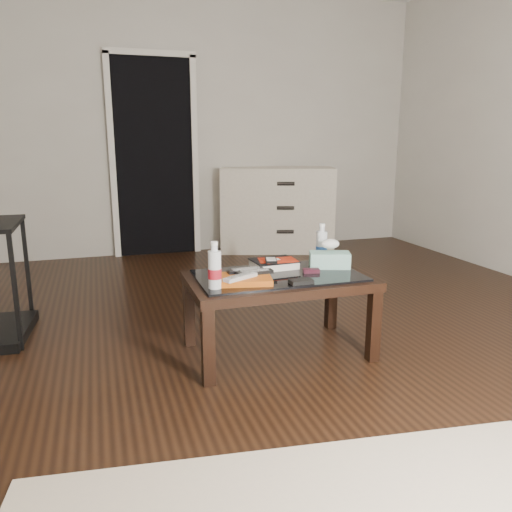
{
  "coord_description": "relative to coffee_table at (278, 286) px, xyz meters",
  "views": [
    {
      "loc": [
        -1.0,
        -2.83,
        1.19
      ],
      "look_at": [
        -0.16,
        -0.22,
        0.55
      ],
      "focal_mm": 35.0,
      "sensor_mm": 36.0,
      "label": 1
    }
  ],
  "objects": [
    {
      "name": "magazines",
      "position": [
        -0.22,
        -0.09,
        0.08
      ],
      "size": [
        0.32,
        0.26,
        0.03
      ],
      "primitive_type": "cube",
      "rotation": [
        0.0,
        0.0,
        -0.21
      ],
      "color": "#C05412",
      "rests_on": "coffee_table"
    },
    {
      "name": "flip_phone",
      "position": [
        0.19,
        -0.02,
        0.08
      ],
      "size": [
        0.1,
        0.07,
        0.02
      ],
      "primitive_type": "cube",
      "rotation": [
        0.0,
        0.0,
        -0.21
      ],
      "color": "black",
      "rests_on": "coffee_table"
    },
    {
      "name": "remote_silver",
      "position": [
        -0.25,
        -0.12,
        0.11
      ],
      "size": [
        0.2,
        0.14,
        0.02
      ],
      "primitive_type": "cube",
      "rotation": [
        0.0,
        0.0,
        0.49
      ],
      "color": "#B1B2B6",
      "rests_on": "magazines"
    },
    {
      "name": "doorway",
      "position": [
        -0.33,
        2.8,
        0.63
      ],
      "size": [
        0.9,
        0.08,
        2.07
      ],
      "color": "black",
      "rests_on": "ground"
    },
    {
      "name": "tissue_box",
      "position": [
        0.34,
        0.06,
        0.11
      ],
      "size": [
        0.26,
        0.19,
        0.09
      ],
      "primitive_type": "cube",
      "rotation": [
        0.0,
        0.0,
        -0.34
      ],
      "color": "#248574",
      "rests_on": "coffee_table"
    },
    {
      "name": "coffee_table",
      "position": [
        0.0,
        0.0,
        0.0
      ],
      "size": [
        1.0,
        0.6,
        0.46
      ],
      "color": "black",
      "rests_on": "ground"
    },
    {
      "name": "textbook",
      "position": [
        0.03,
        0.15,
        0.09
      ],
      "size": [
        0.26,
        0.22,
        0.05
      ],
      "primitive_type": "cube",
      "rotation": [
        0.0,
        0.0,
        0.08
      ],
      "color": "black",
      "rests_on": "coffee_table"
    },
    {
      "name": "remote_black_front",
      "position": [
        -0.16,
        -0.05,
        0.11
      ],
      "size": [
        0.2,
        0.05,
        0.02
      ],
      "primitive_type": "cube",
      "rotation": [
        0.0,
        0.0,
        0.02
      ],
      "color": "black",
      "rests_on": "magazines"
    },
    {
      "name": "remote_black_back",
      "position": [
        -0.19,
        -0.0,
        0.11
      ],
      "size": [
        0.2,
        0.06,
        0.02
      ],
      "primitive_type": "cube",
      "rotation": [
        0.0,
        0.0,
        0.07
      ],
      "color": "black",
      "rests_on": "magazines"
    },
    {
      "name": "water_bottle_left",
      "position": [
        -0.39,
        -0.15,
        0.18
      ],
      "size": [
        0.07,
        0.07,
        0.24
      ],
      "primitive_type": "cylinder",
      "rotation": [
        0.0,
        0.0,
        0.07
      ],
      "color": "silver",
      "rests_on": "coffee_table"
    },
    {
      "name": "dresser",
      "position": [
        0.93,
        2.56,
        0.05
      ],
      "size": [
        1.29,
        0.84,
        0.9
      ],
      "rotation": [
        0.0,
        0.0,
        -0.3
      ],
      "color": "beige",
      "rests_on": "ground"
    },
    {
      "name": "ground",
      "position": [
        0.07,
        0.33,
        -0.4
      ],
      "size": [
        5.0,
        5.0,
        0.0
      ],
      "primitive_type": "plane",
      "color": "black",
      "rests_on": "ground"
    },
    {
      "name": "room_shell",
      "position": [
        0.07,
        0.33,
        1.22
      ],
      "size": [
        5.0,
        5.0,
        5.0
      ],
      "color": "beige",
      "rests_on": "ground"
    },
    {
      "name": "dvd_mailers",
      "position": [
        0.03,
        0.14,
        0.11
      ],
      "size": [
        0.21,
        0.17,
        0.01
      ],
      "primitive_type": "cube",
      "rotation": [
        0.0,
        0.0,
        -0.18
      ],
      "color": "#B4220C",
      "rests_on": "textbook"
    },
    {
      "name": "water_bottle_right",
      "position": [
        0.35,
        0.19,
        0.18
      ],
      "size": [
        0.08,
        0.08,
        0.24
      ],
      "primitive_type": "cylinder",
      "rotation": [
        0.0,
        0.0,
        0.26
      ],
      "color": "silver",
      "rests_on": "coffee_table"
    },
    {
      "name": "ipod",
      "position": [
        -0.01,
        0.1,
        0.12
      ],
      "size": [
        0.09,
        0.12,
        0.02
      ],
      "primitive_type": "cube",
      "rotation": [
        0.0,
        0.0,
        -0.26
      ],
      "color": "black",
      "rests_on": "dvd_mailers"
    },
    {
      "name": "wallet",
      "position": [
        0.05,
        -0.2,
        0.07
      ],
      "size": [
        0.12,
        0.07,
        0.02
      ],
      "primitive_type": "cube",
      "rotation": [
        0.0,
        0.0,
        0.03
      ],
      "color": "black",
      "rests_on": "coffee_table"
    }
  ]
}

